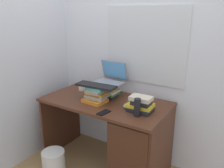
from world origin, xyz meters
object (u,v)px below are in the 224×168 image
object	(u,v)px
book_stack_tall	(108,90)
book_stack_keyboard_riser	(96,95)
laptop	(111,78)
wastebasket	(54,163)
desk	(131,140)
book_stack_side	(141,104)
water_bottle	(137,107)
keyboard	(96,86)
cell_phone	(104,112)
mug	(82,86)
computer_mouse	(127,105)

from	to	relation	value
book_stack_tall	book_stack_keyboard_riser	xyz separation A→B (m)	(-0.01, -0.21, 0.00)
laptop	wastebasket	distance (m)	1.09
desk	book_stack_tall	xyz separation A→B (m)	(-0.38, 0.15, 0.42)
book_stack_side	water_bottle	distance (m)	0.12
book_stack_keyboard_riser	wastebasket	bearing A→B (deg)	-128.46
laptop	keyboard	size ratio (longest dim) A/B	0.75
cell_phone	wastebasket	xyz separation A→B (m)	(-0.51, -0.19, -0.63)
desk	book_stack_tall	distance (m)	0.59
water_bottle	wastebasket	xyz separation A→B (m)	(-0.80, -0.29, -0.71)
laptop	wastebasket	world-z (taller)	laptop
desk	wastebasket	xyz separation A→B (m)	(-0.68, -0.42, -0.28)
book_stack_keyboard_riser	mug	bearing A→B (deg)	149.15
desk	wastebasket	bearing A→B (deg)	-148.12
book_stack_tall	book_stack_side	xyz separation A→B (m)	(0.47, -0.17, -0.01)
book_stack_side	wastebasket	world-z (taller)	book_stack_side
book_stack_tall	mug	size ratio (longest dim) A/B	2.08
desk	computer_mouse	world-z (taller)	computer_mouse
cell_phone	book_stack_keyboard_riser	bearing A→B (deg)	146.83
laptop	computer_mouse	bearing A→B (deg)	-33.52
book_stack_side	laptop	distance (m)	0.55
desk	book_stack_keyboard_riser	xyz separation A→B (m)	(-0.39, -0.05, 0.43)
laptop	book_stack_keyboard_riser	bearing A→B (deg)	-91.07
book_stack_keyboard_riser	computer_mouse	size ratio (longest dim) A/B	2.33
mug	cell_phone	bearing A→B (deg)	-34.81
book_stack_keyboard_riser	cell_phone	xyz separation A→B (m)	(0.22, -0.19, -0.07)
keyboard	cell_phone	distance (m)	0.33
desk	book_stack_keyboard_riser	bearing A→B (deg)	-172.29
desk	book_stack_side	size ratio (longest dim) A/B	5.33
desk	cell_phone	bearing A→B (deg)	-125.79
desk	keyboard	size ratio (longest dim) A/B	3.14
mug	water_bottle	world-z (taller)	water_bottle
book_stack_side	wastebasket	xyz separation A→B (m)	(-0.78, -0.41, -0.69)
keyboard	computer_mouse	world-z (taller)	keyboard
mug	cell_phone	world-z (taller)	mug
laptop	mug	world-z (taller)	laptop
book_stack_keyboard_riser	laptop	xyz separation A→B (m)	(0.00, 0.26, 0.12)
keyboard	book_stack_keyboard_riser	bearing A→B (deg)	115.95
book_stack_tall	keyboard	distance (m)	0.23
book_stack_side	wastebasket	bearing A→B (deg)	-152.36
laptop	keyboard	world-z (taller)	laptop
book_stack_tall	water_bottle	xyz separation A→B (m)	(0.50, -0.29, 0.01)
laptop	cell_phone	size ratio (longest dim) A/B	2.33
desk	book_stack_keyboard_riser	distance (m)	0.58
desk	laptop	xyz separation A→B (m)	(-0.38, 0.21, 0.55)
keyboard	cell_phone	bearing A→B (deg)	-43.85
book_stack_tall	cell_phone	distance (m)	0.45
book_stack_side	computer_mouse	distance (m)	0.16
book_stack_keyboard_riser	mug	world-z (taller)	book_stack_keyboard_riser
water_bottle	book_stack_keyboard_riser	bearing A→B (deg)	170.95
desk	keyboard	world-z (taller)	keyboard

